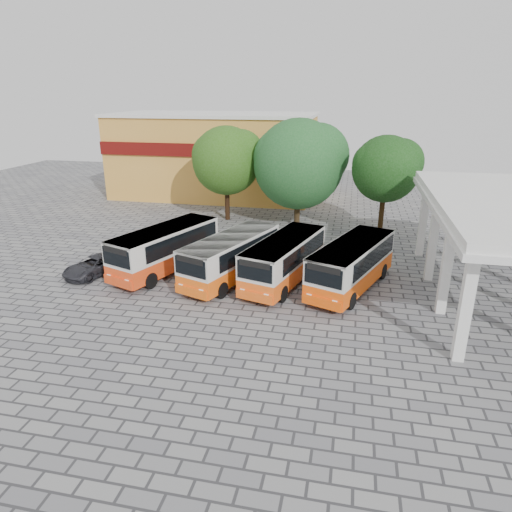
% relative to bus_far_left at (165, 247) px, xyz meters
% --- Properties ---
extents(ground, '(90.00, 90.00, 0.00)m').
position_rel_bus_far_left_xyz_m(ground, '(7.58, -4.15, -1.57)').
color(ground, slate).
rests_on(ground, ground).
extents(terminal_shelter, '(6.80, 15.80, 5.40)m').
position_rel_bus_far_left_xyz_m(terminal_shelter, '(18.08, -0.15, 3.34)').
color(terminal_shelter, silver).
rests_on(terminal_shelter, ground).
extents(shophouse_block, '(20.40, 10.40, 8.30)m').
position_rel_bus_far_left_xyz_m(shophouse_block, '(-3.42, 21.83, 2.59)').
color(shophouse_block, gold).
rests_on(shophouse_block, ground).
extents(bus_far_left, '(4.75, 8.03, 2.71)m').
position_rel_bus_far_left_xyz_m(bus_far_left, '(0.00, 0.00, 0.00)').
color(bus_far_left, '#E63E10').
rests_on(bus_far_left, ground).
extents(bus_centre_left, '(4.53, 7.76, 2.62)m').
position_rel_bus_far_left_xyz_m(bus_centre_left, '(4.20, -0.45, -0.05)').
color(bus_centre_left, '#F25A0C').
rests_on(bus_centre_left, ground).
extents(bus_centre_right, '(4.06, 7.67, 2.61)m').
position_rel_bus_far_left_xyz_m(bus_centre_right, '(7.26, -0.26, -0.06)').
color(bus_centre_right, '#EE5610').
rests_on(bus_centre_right, ground).
extents(bus_far_right, '(4.76, 7.90, 2.66)m').
position_rel_bus_far_left_xyz_m(bus_far_right, '(11.01, -0.32, -0.03)').
color(bus_far_right, '#F14C05').
rests_on(bus_far_right, ground).
extents(tree_left, '(5.90, 5.62, 7.80)m').
position_rel_bus_far_left_xyz_m(tree_left, '(0.51, 12.37, 3.61)').
color(tree_left, black).
rests_on(tree_left, ground).
extents(tree_middle, '(7.42, 7.07, 8.50)m').
position_rel_bus_far_left_xyz_m(tree_middle, '(6.55, 11.85, 3.63)').
color(tree_middle, '#362715').
rests_on(tree_middle, ground).
extents(tree_right, '(5.09, 4.85, 7.49)m').
position_rel_bus_far_left_xyz_m(tree_right, '(13.06, 10.23, 3.65)').
color(tree_right, black).
rests_on(tree_right, ground).
extents(parked_car, '(3.10, 4.37, 1.11)m').
position_rel_bus_far_left_xyz_m(parked_car, '(-4.00, -1.34, -1.01)').
color(parked_car, '#25252B').
rests_on(parked_car, ground).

